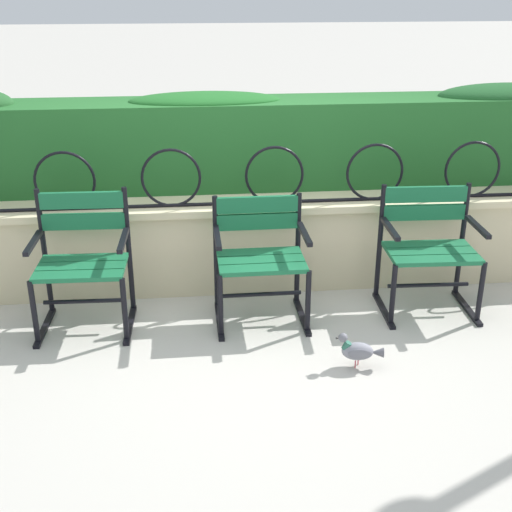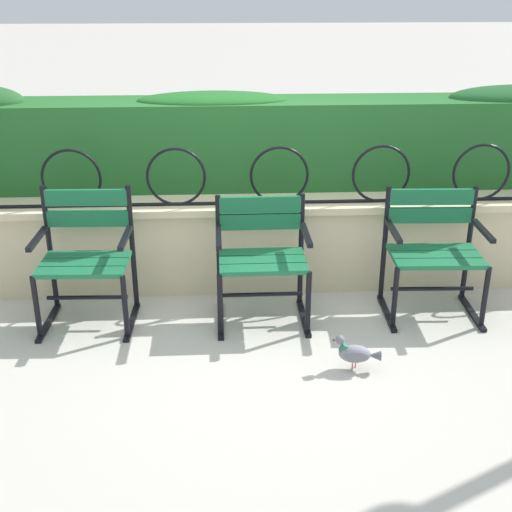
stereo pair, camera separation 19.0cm
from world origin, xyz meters
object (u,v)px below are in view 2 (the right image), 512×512
(park_chair_left, at_px, (86,255))
(park_chair_centre, at_px, (262,255))
(pigeon_near_chairs, at_px, (356,353))
(park_chair_right, at_px, (433,248))

(park_chair_left, relative_size, park_chair_centre, 1.09)
(park_chair_centre, relative_size, pigeon_near_chairs, 2.83)
(park_chair_right, bearing_deg, park_chair_centre, -178.64)
(park_chair_right, bearing_deg, park_chair_left, -179.71)
(park_chair_centre, xyz_separation_m, park_chair_right, (1.17, 0.03, 0.01))
(park_chair_right, distance_m, pigeon_near_chairs, 1.05)
(park_chair_right, bearing_deg, pigeon_near_chairs, -131.35)
(park_chair_centre, height_order, pigeon_near_chairs, park_chair_centre)
(park_chair_centre, distance_m, pigeon_near_chairs, 0.94)
(pigeon_near_chairs, bearing_deg, park_chair_right, 48.65)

